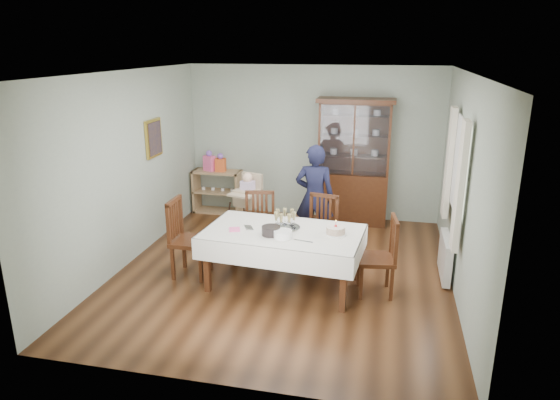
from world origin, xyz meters
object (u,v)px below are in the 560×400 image
(woman, at_px, (315,197))
(gift_bag_pink, at_px, (209,162))
(chair_far_left, at_px, (259,240))
(china_cabinet, at_px, (354,160))
(birthday_cake, at_px, (336,230))
(chair_end_left, at_px, (190,253))
(chair_end_right, at_px, (377,271))
(champagne_tray, at_px, (285,223))
(chair_far_right, at_px, (319,244))
(sideboard, at_px, (218,191))
(high_chair, at_px, (248,214))
(dining_table, at_px, (283,258))
(gift_bag_orange, at_px, (221,163))

(woman, height_order, gift_bag_pink, woman)
(woman, bearing_deg, chair_far_left, 40.64)
(china_cabinet, height_order, birthday_cake, china_cabinet)
(chair_end_left, xyz_separation_m, woman, (1.49, 1.34, 0.49))
(chair_end_right, xyz_separation_m, champagne_tray, (-1.19, 0.05, 0.53))
(chair_far_right, bearing_deg, woman, 116.43)
(birthday_cake, bearing_deg, champagne_tray, 174.47)
(sideboard, relative_size, chair_end_left, 0.84)
(sideboard, distance_m, gift_bag_pink, 0.58)
(high_chair, bearing_deg, birthday_cake, -25.70)
(china_cabinet, height_order, chair_far_right, china_cabinet)
(chair_far_right, relative_size, gift_bag_pink, 2.62)
(woman, bearing_deg, dining_table, 80.11)
(chair_end_right, height_order, gift_bag_orange, gift_bag_orange)
(chair_end_left, distance_m, champagne_tray, 1.40)
(chair_far_right, distance_m, gift_bag_orange, 2.90)
(chair_far_right, xyz_separation_m, champagne_tray, (-0.36, -0.68, 0.53))
(chair_end_right, xyz_separation_m, gift_bag_orange, (-2.94, 2.62, 0.65))
(dining_table, xyz_separation_m, sideboard, (-1.83, 2.68, 0.02))
(high_chair, relative_size, gift_bag_pink, 2.94)
(gift_bag_pink, bearing_deg, gift_bag_orange, 0.00)
(high_chair, bearing_deg, gift_bag_pink, 149.04)
(chair_end_right, bearing_deg, champagne_tray, -100.83)
(high_chair, height_order, gift_bag_pink, gift_bag_pink)
(chair_far_left, distance_m, champagne_tray, 0.98)
(gift_bag_orange, bearing_deg, chair_far_left, -57.43)
(china_cabinet, xyz_separation_m, gift_bag_pink, (-2.63, 0.00, -0.15))
(chair_end_right, bearing_deg, dining_table, -96.35)
(dining_table, distance_m, chair_far_right, 0.85)
(chair_end_left, distance_m, gift_bag_pink, 2.78)
(sideboard, bearing_deg, dining_table, -55.72)
(chair_end_right, bearing_deg, sideboard, -139.45)
(sideboard, distance_m, champagne_tray, 3.20)
(chair_end_right, height_order, birthday_cake, chair_end_right)
(chair_far_right, xyz_separation_m, birthday_cake, (0.30, -0.74, 0.51))
(sideboard, distance_m, woman, 2.44)
(chair_far_left, xyz_separation_m, birthday_cake, (1.17, -0.70, 0.51))
(chair_far_left, height_order, chair_end_left, chair_end_left)
(china_cabinet, relative_size, woman, 1.34)
(gift_bag_orange, bearing_deg, woman, -33.48)
(woman, xyz_separation_m, high_chair, (-1.08, 0.09, -0.38))
(chair_far_left, bearing_deg, woman, 32.56)
(gift_bag_orange, bearing_deg, dining_table, -56.78)
(chair_end_left, height_order, high_chair, high_chair)
(sideboard, xyz_separation_m, gift_bag_orange, (0.08, -0.02, 0.55))
(high_chair, distance_m, birthday_cake, 2.14)
(chair_far_right, distance_m, chair_end_right, 1.11)
(chair_far_left, xyz_separation_m, chair_far_right, (0.87, 0.04, -0.00))
(chair_far_left, distance_m, chair_far_right, 0.87)
(woman, xyz_separation_m, gift_bag_pink, (-2.15, 1.28, 0.16))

